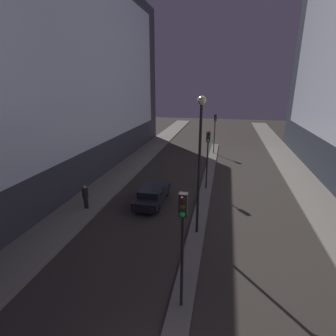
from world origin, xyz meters
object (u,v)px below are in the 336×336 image
at_px(traffic_light_near, 183,227).
at_px(pedestrian_on_left_sidewalk, 85,196).
at_px(car_left_lane, 152,194).
at_px(traffic_light_mid, 208,148).
at_px(street_lamp, 200,148).
at_px(traffic_light_far, 215,125).

height_order(traffic_light_near, pedestrian_on_left_sidewalk, traffic_light_near).
distance_m(traffic_light_near, car_left_lane, 10.66).
relative_size(car_left_lane, pedestrian_on_left_sidewalk, 2.71).
height_order(traffic_light_mid, car_left_lane, traffic_light_mid).
distance_m(street_lamp, car_left_lane, 7.13).
height_order(traffic_light_mid, traffic_light_far, same).
distance_m(traffic_light_near, pedestrian_on_left_sidewalk, 11.50).
relative_size(traffic_light_near, traffic_light_far, 1.00).
relative_size(traffic_light_near, street_lamp, 0.62).
distance_m(traffic_light_mid, car_left_lane, 6.13).
bearing_deg(pedestrian_on_left_sidewalk, car_left_lane, 24.75).
height_order(traffic_light_near, traffic_light_mid, same).
bearing_deg(street_lamp, pedestrian_on_left_sidewalk, 169.51).
bearing_deg(traffic_light_mid, traffic_light_near, -90.00).
distance_m(traffic_light_near, traffic_light_mid, 13.02).
height_order(street_lamp, pedestrian_on_left_sidewalk, street_lamp).
xyz_separation_m(traffic_light_far, car_left_lane, (-3.89, -16.28, -3.10)).
relative_size(traffic_light_far, car_left_lane, 1.05).
bearing_deg(traffic_light_mid, car_left_lane, -137.30).
relative_size(street_lamp, car_left_lane, 1.71).
xyz_separation_m(traffic_light_near, traffic_light_mid, (0.00, 13.02, 0.00)).
bearing_deg(pedestrian_on_left_sidewalk, traffic_light_mid, 34.02).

